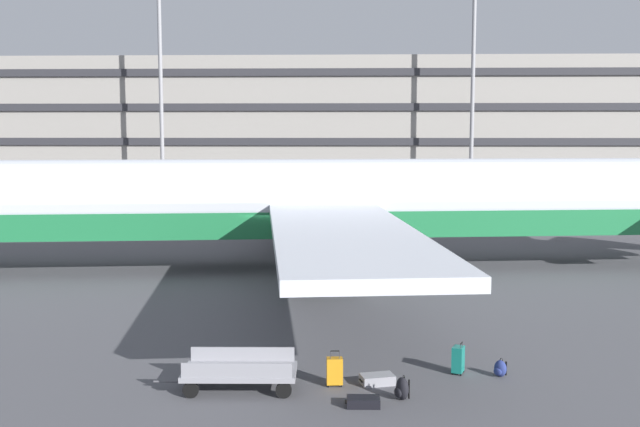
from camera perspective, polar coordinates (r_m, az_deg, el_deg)
ground_plane at (r=32.32m, az=-4.53°, el=-4.32°), size 600.00×600.00×0.00m
terminal_structure at (r=82.05m, az=-0.52°, el=6.73°), size 160.60×20.32×13.07m
airliner at (r=32.54m, az=-1.03°, el=0.81°), size 42.77×34.90×9.91m
light_mast_left at (r=69.98m, az=-12.05°, el=12.09°), size 1.80×0.50×22.88m
light_mast_center_left at (r=68.75m, az=11.56°, el=11.31°), size 1.80×0.50×20.81m
suitcase_red at (r=19.09m, az=10.44°, el=-10.82°), size 0.37×0.43×0.79m
suitcase_silver at (r=17.94m, az=1.12°, el=-11.85°), size 0.40×0.28×0.87m
suitcase_black at (r=18.18m, az=4.37°, el=-12.44°), size 0.87×0.66×0.23m
suitcase_small at (r=16.79m, az=3.30°, el=-14.08°), size 0.76×0.42×0.21m
backpack_purple at (r=17.21m, az=6.23°, el=-13.10°), size 0.41×0.44×0.56m
backpack_orange at (r=19.12m, az=13.51°, el=-11.39°), size 0.39×0.40×0.46m
baggage_cart at (r=17.78m, az=-6.12°, el=-11.84°), size 3.32×1.37×0.82m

